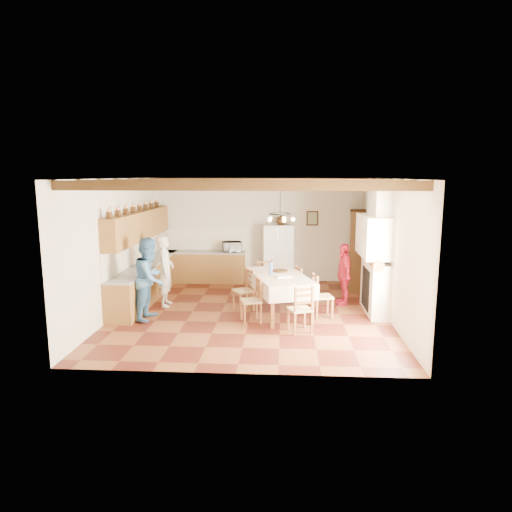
{
  "coord_description": "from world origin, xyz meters",
  "views": [
    {
      "loc": [
        0.72,
        -9.95,
        3.07
      ],
      "look_at": [
        0.1,
        0.3,
        1.25
      ],
      "focal_mm": 32.0,
      "sensor_mm": 36.0,
      "label": 1
    }
  ],
  "objects_px": {
    "chair_left_far": "(243,290)",
    "chair_right_far": "(305,286)",
    "dining_table": "(280,279)",
    "chair_left_near": "(251,300)",
    "chair_right_near": "(323,296)",
    "refrigerator": "(277,254)",
    "hutch": "(358,250)",
    "person_man": "(165,271)",
    "person_woman_red": "(344,274)",
    "chair_end_near": "(300,308)",
    "person_woman_blue": "(150,279)",
    "microwave": "(232,247)",
    "chair_end_far": "(266,280)"
  },
  "relations": [
    {
      "from": "chair_left_near",
      "to": "chair_right_far",
      "type": "relative_size",
      "value": 1.0
    },
    {
      "from": "hutch",
      "to": "refrigerator",
      "type": "bearing_deg",
      "value": 171.56
    },
    {
      "from": "chair_end_near",
      "to": "microwave",
      "type": "xyz_separation_m",
      "value": [
        -1.82,
        4.18,
        0.56
      ]
    },
    {
      "from": "refrigerator",
      "to": "person_man",
      "type": "relative_size",
      "value": 1.0
    },
    {
      "from": "chair_end_far",
      "to": "microwave",
      "type": "xyz_separation_m",
      "value": [
        -1.04,
        1.73,
        0.56
      ]
    },
    {
      "from": "refrigerator",
      "to": "chair_left_near",
      "type": "bearing_deg",
      "value": -105.4
    },
    {
      "from": "chair_right_far",
      "to": "person_woman_red",
      "type": "bearing_deg",
      "value": -94.83
    },
    {
      "from": "chair_end_far",
      "to": "person_woman_red",
      "type": "distance_m",
      "value": 1.95
    },
    {
      "from": "chair_left_far",
      "to": "chair_right_near",
      "type": "distance_m",
      "value": 1.82
    },
    {
      "from": "chair_end_near",
      "to": "chair_right_far",
      "type": "bearing_deg",
      "value": -117.85
    },
    {
      "from": "person_woman_red",
      "to": "chair_end_near",
      "type": "bearing_deg",
      "value": -34.97
    },
    {
      "from": "chair_end_near",
      "to": "person_man",
      "type": "xyz_separation_m",
      "value": [
        -3.12,
        1.66,
        0.36
      ]
    },
    {
      "from": "refrigerator",
      "to": "hutch",
      "type": "height_order",
      "value": "hutch"
    },
    {
      "from": "chair_left_far",
      "to": "person_woman_red",
      "type": "distance_m",
      "value": 2.46
    },
    {
      "from": "chair_end_far",
      "to": "person_woman_blue",
      "type": "distance_m",
      "value": 3.03
    },
    {
      "from": "chair_right_far",
      "to": "person_woman_red",
      "type": "distance_m",
      "value": 0.98
    },
    {
      "from": "chair_right_near",
      "to": "person_man",
      "type": "distance_m",
      "value": 3.73
    },
    {
      "from": "chair_right_near",
      "to": "chair_end_near",
      "type": "distance_m",
      "value": 1.13
    },
    {
      "from": "refrigerator",
      "to": "chair_end_near",
      "type": "height_order",
      "value": "refrigerator"
    },
    {
      "from": "chair_right_near",
      "to": "person_man",
      "type": "height_order",
      "value": "person_man"
    },
    {
      "from": "chair_left_far",
      "to": "person_woman_blue",
      "type": "bearing_deg",
      "value": -100.66
    },
    {
      "from": "refrigerator",
      "to": "person_man",
      "type": "distance_m",
      "value": 3.67
    },
    {
      "from": "hutch",
      "to": "chair_end_near",
      "type": "xyz_separation_m",
      "value": [
        -1.68,
        -3.61,
        -0.59
      ]
    },
    {
      "from": "dining_table",
      "to": "chair_left_far",
      "type": "xyz_separation_m",
      "value": [
        -0.83,
        0.25,
        -0.33
      ]
    },
    {
      "from": "chair_end_near",
      "to": "person_woman_blue",
      "type": "xyz_separation_m",
      "value": [
        -3.2,
        0.67,
        0.41
      ]
    },
    {
      "from": "chair_end_far",
      "to": "person_man",
      "type": "height_order",
      "value": "person_man"
    },
    {
      "from": "chair_left_near",
      "to": "person_woman_red",
      "type": "height_order",
      "value": "person_woman_red"
    },
    {
      "from": "chair_left_far",
      "to": "chair_right_far",
      "type": "relative_size",
      "value": 1.0
    },
    {
      "from": "dining_table",
      "to": "person_woman_red",
      "type": "xyz_separation_m",
      "value": [
        1.53,
        0.88,
        -0.07
      ]
    },
    {
      "from": "chair_left_near",
      "to": "chair_end_near",
      "type": "relative_size",
      "value": 1.0
    },
    {
      "from": "chair_end_far",
      "to": "microwave",
      "type": "distance_m",
      "value": 2.1
    },
    {
      "from": "chair_left_far",
      "to": "chair_right_far",
      "type": "xyz_separation_m",
      "value": [
        1.43,
        0.42,
        0.0
      ]
    },
    {
      "from": "chair_end_near",
      "to": "microwave",
      "type": "bearing_deg",
      "value": -88.62
    },
    {
      "from": "refrigerator",
      "to": "person_woman_red",
      "type": "distance_m",
      "value": 2.73
    },
    {
      "from": "chair_right_far",
      "to": "chair_end_far",
      "type": "xyz_separation_m",
      "value": [
        -0.96,
        0.61,
        0.0
      ]
    },
    {
      "from": "chair_end_far",
      "to": "chair_left_far",
      "type": "bearing_deg",
      "value": -124.42
    },
    {
      "from": "hutch",
      "to": "person_woman_blue",
      "type": "height_order",
      "value": "hutch"
    },
    {
      "from": "chair_left_far",
      "to": "chair_end_near",
      "type": "distance_m",
      "value": 1.89
    },
    {
      "from": "dining_table",
      "to": "chair_left_near",
      "type": "relative_size",
      "value": 2.37
    },
    {
      "from": "chair_right_far",
      "to": "person_woman_blue",
      "type": "relative_size",
      "value": 0.54
    },
    {
      "from": "chair_left_near",
      "to": "chair_end_near",
      "type": "height_order",
      "value": "same"
    },
    {
      "from": "chair_right_far",
      "to": "person_man",
      "type": "distance_m",
      "value": 3.33
    },
    {
      "from": "chair_left_near",
      "to": "person_man",
      "type": "relative_size",
      "value": 0.57
    },
    {
      "from": "chair_left_far",
      "to": "person_woman_blue",
      "type": "relative_size",
      "value": 0.54
    },
    {
      "from": "person_man",
      "to": "microwave",
      "type": "height_order",
      "value": "person_man"
    },
    {
      "from": "chair_right_far",
      "to": "chair_left_near",
      "type": "bearing_deg",
      "value": 118.98
    },
    {
      "from": "chair_right_near",
      "to": "person_woman_red",
      "type": "distance_m",
      "value": 1.22
    },
    {
      "from": "microwave",
      "to": "hutch",
      "type": "bearing_deg",
      "value": -24.93
    },
    {
      "from": "dining_table",
      "to": "chair_right_near",
      "type": "height_order",
      "value": "chair_right_near"
    },
    {
      "from": "person_man",
      "to": "person_woman_red",
      "type": "height_order",
      "value": "person_man"
    }
  ]
}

